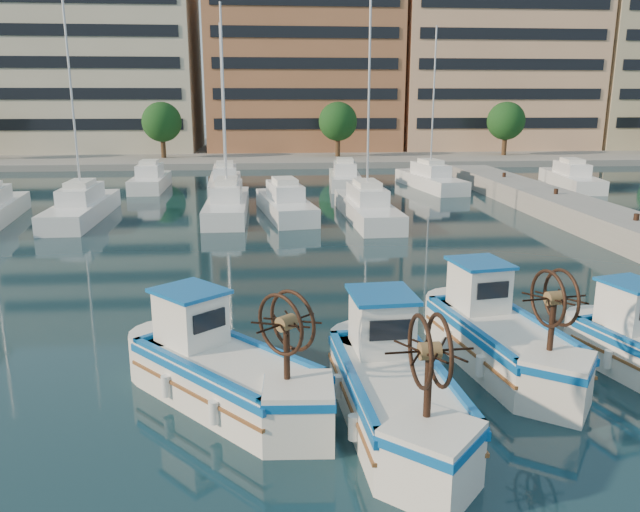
{
  "coord_description": "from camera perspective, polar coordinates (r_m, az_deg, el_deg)",
  "views": [
    {
      "loc": [
        -3.58,
        -12.25,
        6.53
      ],
      "look_at": [
        -1.86,
        7.53,
        1.5
      ],
      "focal_mm": 35.0,
      "sensor_mm": 36.0,
      "label": 1
    }
  ],
  "objects": [
    {
      "name": "fishing_boat_a",
      "position": [
        14.01,
        -8.89,
        -9.99
      ],
      "size": [
        4.5,
        4.72,
        3.0
      ],
      "rotation": [
        0.0,
        0.0,
        0.72
      ],
      "color": "white",
      "rests_on": "ground"
    },
    {
      "name": "fishing_boat_b",
      "position": [
        13.14,
        6.77,
        -11.49
      ],
      "size": [
        2.29,
        5.03,
        3.09
      ],
      "rotation": [
        0.0,
        0.0,
        0.06
      ],
      "color": "white",
      "rests_on": "ground"
    },
    {
      "name": "fishing_boat_c",
      "position": [
        16.31,
        16.02,
        -6.79
      ],
      "size": [
        2.71,
        5.02,
        3.05
      ],
      "rotation": [
        0.0,
        0.0,
        0.16
      ],
      "color": "white",
      "rests_on": "ground"
    },
    {
      "name": "waterfront",
      "position": [
        78.48,
        4.66,
        17.52
      ],
      "size": [
        180.0,
        40.0,
        25.6
      ],
      "color": "gray",
      "rests_on": "ground"
    },
    {
      "name": "yacht_marina",
      "position": [
        40.44,
        -3.76,
        5.65
      ],
      "size": [
        41.41,
        21.98,
        11.5
      ],
      "color": "white",
      "rests_on": "ground"
    },
    {
      "name": "ground",
      "position": [
        14.34,
        10.35,
        -13.13
      ],
      "size": [
        300.0,
        300.0,
        0.0
      ],
      "primitive_type": "plane",
      "color": "#193541",
      "rests_on": "ground"
    }
  ]
}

